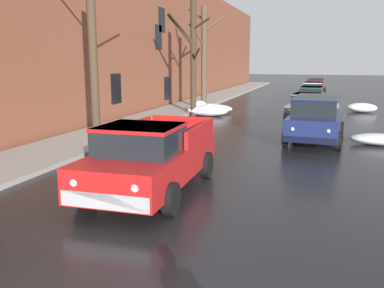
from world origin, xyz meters
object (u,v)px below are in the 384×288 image
(pickup_truck_red_approaching_near_lane, at_px, (150,157))
(suv_darkblue_parked_kerbside_close, at_px, (316,117))
(bare_tree_far_down_block, at_px, (204,55))
(sedan_white_queued_behind_truck, at_px, (312,90))
(bare_tree_mid_block, at_px, (193,55))
(sedan_grey_parked_kerbside_mid, at_px, (306,106))
(sedan_red_at_far_intersection, at_px, (315,86))
(bare_tree_second_along_sidewalk, at_px, (93,46))
(sedan_green_parked_far_down_block, at_px, (311,96))
(fire_hydrant, at_px, (115,146))

(pickup_truck_red_approaching_near_lane, height_order, suv_darkblue_parked_kerbside_close, suv_darkblue_parked_kerbside_close)
(bare_tree_far_down_block, distance_m, sedan_white_queued_behind_truck, 12.96)
(bare_tree_mid_block, distance_m, pickup_truck_red_approaching_near_lane, 14.79)
(pickup_truck_red_approaching_near_lane, relative_size, sedan_white_queued_behind_truck, 1.24)
(sedan_grey_parked_kerbside_mid, bearing_deg, suv_darkblue_parked_kerbside_close, -84.34)
(sedan_white_queued_behind_truck, distance_m, sedan_red_at_far_intersection, 6.96)
(bare_tree_second_along_sidewalk, distance_m, sedan_green_parked_far_down_block, 19.35)
(bare_tree_second_along_sidewalk, xyz_separation_m, fire_hydrant, (0.68, -0.01, -3.33))
(pickup_truck_red_approaching_near_lane, bearing_deg, bare_tree_mid_block, 103.42)
(bare_tree_far_down_block, distance_m, suv_darkblue_parked_kerbside_close, 11.37)
(sedan_grey_parked_kerbside_mid, distance_m, sedan_green_parked_far_down_block, 6.42)
(suv_darkblue_parked_kerbside_close, bearing_deg, sedan_grey_parked_kerbside_mid, 95.66)
(sedan_red_at_far_intersection, bearing_deg, fire_hydrant, -100.44)
(sedan_white_queued_behind_truck, bearing_deg, sedan_red_at_far_intersection, 89.54)
(sedan_grey_parked_kerbside_mid, bearing_deg, pickup_truck_red_approaching_near_lane, -101.65)
(suv_darkblue_parked_kerbside_close, xyz_separation_m, sedan_grey_parked_kerbside_mid, (-0.67, 6.76, -0.24))
(suv_darkblue_parked_kerbside_close, bearing_deg, bare_tree_far_down_block, 129.87)
(bare_tree_far_down_block, bearing_deg, pickup_truck_red_approaching_near_lane, -78.45)
(pickup_truck_red_approaching_near_lane, relative_size, suv_darkblue_parked_kerbside_close, 1.12)
(bare_tree_second_along_sidewalk, relative_size, bare_tree_mid_block, 1.08)
(bare_tree_mid_block, xyz_separation_m, sedan_green_parked_far_down_block, (6.48, 7.07, -2.80))
(sedan_green_parked_far_down_block, height_order, sedan_white_queued_behind_truck, same)
(pickup_truck_red_approaching_near_lane, bearing_deg, suv_darkblue_parked_kerbside_close, 65.15)
(bare_tree_mid_block, height_order, fire_hydrant, bare_tree_mid_block)
(bare_tree_mid_block, bearing_deg, bare_tree_second_along_sidewalk, -89.99)
(bare_tree_second_along_sidewalk, distance_m, bare_tree_far_down_block, 13.32)
(bare_tree_mid_block, height_order, sedan_red_at_far_intersection, bare_tree_mid_block)
(sedan_grey_parked_kerbside_mid, xyz_separation_m, sedan_white_queued_behind_truck, (-0.05, 12.66, 0.00))
(sedan_grey_parked_kerbside_mid, relative_size, sedan_green_parked_far_down_block, 0.92)
(bare_tree_mid_block, xyz_separation_m, pickup_truck_red_approaching_near_lane, (3.38, -14.15, -2.67))
(bare_tree_second_along_sidewalk, height_order, suv_darkblue_parked_kerbside_close, bare_tree_second_along_sidewalk)
(suv_darkblue_parked_kerbside_close, bearing_deg, pickup_truck_red_approaching_near_lane, -114.85)
(bare_tree_far_down_block, relative_size, sedan_grey_parked_kerbside_mid, 1.58)
(bare_tree_mid_block, bearing_deg, fire_hydrant, -86.44)
(bare_tree_mid_block, xyz_separation_m, sedan_white_queued_behind_truck, (6.38, 13.30, -2.80))
(sedan_red_at_far_intersection, bearing_deg, bare_tree_second_along_sidewalk, -101.64)
(suv_darkblue_parked_kerbside_close, height_order, fire_hydrant, suv_darkblue_parked_kerbside_close)
(pickup_truck_red_approaching_near_lane, xyz_separation_m, sedan_white_queued_behind_truck, (3.00, 27.45, -0.13))
(bare_tree_mid_block, height_order, sedan_white_queued_behind_truck, bare_tree_mid_block)
(sedan_white_queued_behind_truck, distance_m, fire_hydrant, 24.91)
(bare_tree_mid_block, xyz_separation_m, bare_tree_far_down_block, (-0.00, 2.38, 0.02))
(bare_tree_far_down_block, bearing_deg, sedan_grey_parked_kerbside_mid, -15.12)
(suv_darkblue_parked_kerbside_close, xyz_separation_m, sedan_white_queued_behind_truck, (-0.72, 19.42, -0.24))
(bare_tree_second_along_sidewalk, bearing_deg, bare_tree_far_down_block, 90.02)
(bare_tree_second_along_sidewalk, distance_m, suv_darkblue_parked_kerbside_close, 8.99)
(sedan_white_queued_behind_truck, relative_size, sedan_red_at_far_intersection, 1.04)
(pickup_truck_red_approaching_near_lane, xyz_separation_m, suv_darkblue_parked_kerbside_close, (3.72, 8.03, 0.11))
(bare_tree_far_down_block, xyz_separation_m, fire_hydrant, (0.68, -13.33, -3.21))
(bare_tree_second_along_sidewalk, xyz_separation_m, sedan_red_at_far_intersection, (6.43, 31.20, -2.94))
(sedan_grey_parked_kerbside_mid, height_order, sedan_green_parked_far_down_block, same)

